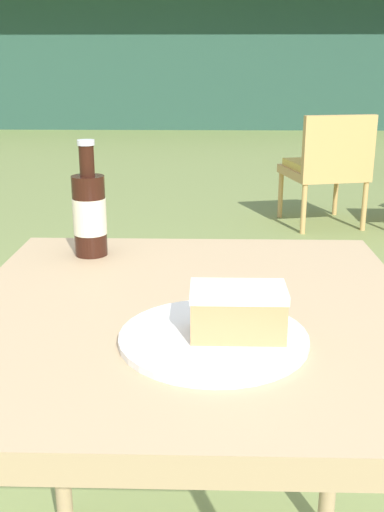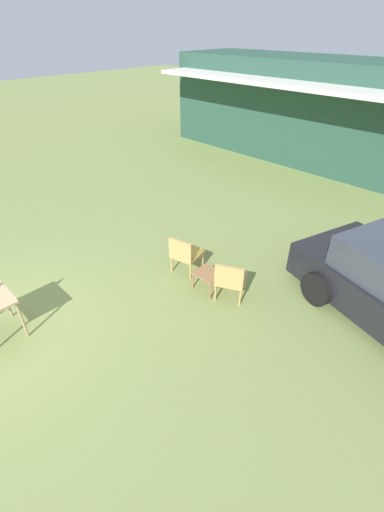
{
  "view_description": "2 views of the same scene",
  "coord_description": "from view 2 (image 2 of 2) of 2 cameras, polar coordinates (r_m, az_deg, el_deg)",
  "views": [
    {
      "loc": [
        0.03,
        -0.87,
        1.11
      ],
      "look_at": [
        0.0,
        0.1,
        0.8
      ],
      "focal_mm": 42.0,
      "sensor_mm": 36.0,
      "label": 1
    },
    {
      "loc": [
        4.89,
        -0.5,
        4.18
      ],
      "look_at": [
        1.51,
        2.89,
        0.9
      ],
      "focal_mm": 24.0,
      "sensor_mm": 36.0,
      "label": 2
    }
  ],
  "objects": [
    {
      "name": "cabin_building",
      "position": [
        13.56,
        21.06,
        21.55
      ],
      "size": [
        11.21,
        4.27,
        3.24
      ],
      "color": "#284C3D",
      "rests_on": "ground_plane"
    },
    {
      "name": "wicker_chair_plain",
      "position": [
        6.09,
        6.42,
        -3.7
      ],
      "size": [
        0.69,
        0.7,
        0.8
      ],
      "rotation": [
        0.0,
        0.0,
        3.62
      ],
      "color": "tan",
      "rests_on": "ground_plane"
    },
    {
      "name": "garden_side_table",
      "position": [
        6.32,
        2.72,
        -3.18
      ],
      "size": [
        0.49,
        0.41,
        0.37
      ],
      "color": "#996B42",
      "rests_on": "ground_plane"
    },
    {
      "name": "wicker_chair_cushioned",
      "position": [
        6.72,
        -1.08,
        0.6
      ],
      "size": [
        0.61,
        0.63,
        0.8
      ],
      "rotation": [
        0.0,
        0.0,
        3.36
      ],
      "color": "tan",
      "rests_on": "ground_plane"
    }
  ]
}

